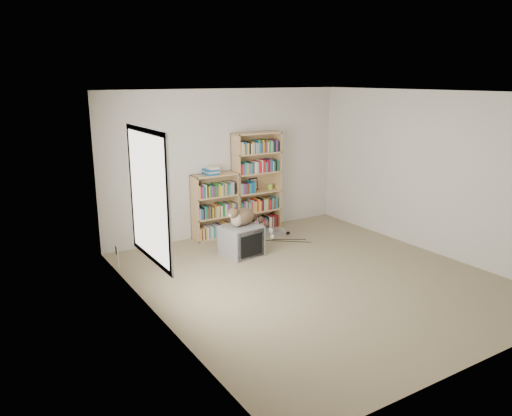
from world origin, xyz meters
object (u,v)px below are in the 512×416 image
crt_tv (241,241)px  cat (247,218)px  bookcase_short (215,208)px  bookcase_tall (256,184)px  dvd_player (274,232)px

crt_tv → cat: (0.11, 0.03, 0.33)m
cat → bookcase_short: bearing=71.3°
crt_tv → bookcase_short: (0.09, 1.04, 0.27)m
cat → bookcase_tall: 1.32m
bookcase_tall → dvd_player: size_ratio=4.72×
bookcase_tall → cat: bearing=-128.5°
crt_tv → dvd_player: bearing=23.2°
crt_tv → bookcase_tall: (0.92, 1.04, 0.60)m
crt_tv → bookcase_short: bearing=77.4°
dvd_player → crt_tv: bearing=-125.4°
crt_tv → dvd_player: crt_tv is taller
crt_tv → dvd_player: size_ratio=1.63×
cat → bookcase_short: (-0.02, 1.01, -0.06)m
bookcase_short → dvd_player: size_ratio=2.98×
crt_tv → cat: 0.35m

